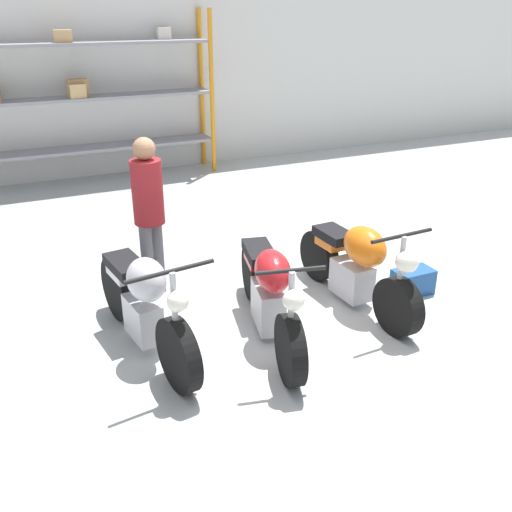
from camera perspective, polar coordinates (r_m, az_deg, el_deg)
name	(u,v)px	position (r m, az deg, el deg)	size (l,w,h in m)	color
ground_plane	(273,338)	(5.52, 1.75, -8.20)	(30.00, 30.00, 0.00)	#B2B7B7
back_wall	(113,73)	(10.93, -14.13, 17.32)	(30.00, 0.08, 3.60)	silver
shelving_rack	(72,95)	(10.48, -17.89, 15.04)	(4.84, 0.63, 2.86)	orange
motorcycle_silver	(144,303)	(5.22, -11.16, -4.66)	(0.74, 2.05, 1.07)	black
motorcycle_red	(269,291)	(5.37, 1.34, -3.56)	(0.74, 2.14, 1.03)	black
motorcycle_orange	(357,265)	(5.99, 10.08, -0.90)	(0.69, 1.96, 1.02)	black
person_browsing	(149,206)	(5.99, -10.69, 4.95)	(0.45, 0.45, 1.74)	#595960
toolbox	(413,282)	(6.49, 15.39, -2.48)	(0.44, 0.26, 0.28)	#1E4C8C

